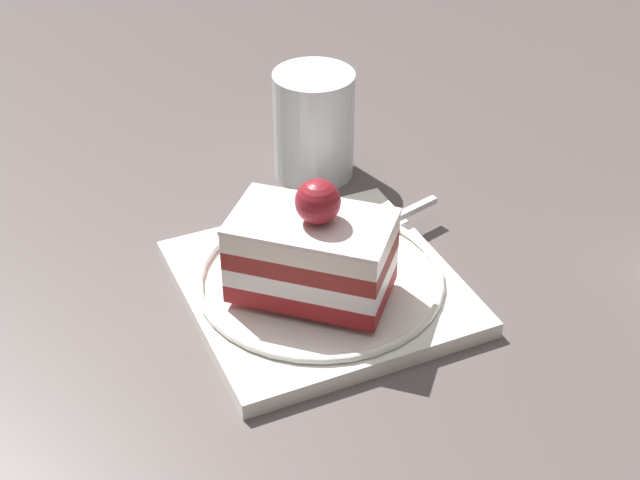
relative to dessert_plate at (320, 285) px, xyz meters
name	(u,v)px	position (x,y,z in m)	size (l,w,h in m)	color
ground_plane	(291,277)	(-0.02, 0.02, -0.01)	(2.40, 2.40, 0.00)	#554B49
dessert_plate	(320,285)	(0.00, 0.00, 0.00)	(0.21, 0.21, 0.02)	white
cake_slice	(312,252)	(-0.01, -0.01, 0.04)	(0.12, 0.11, 0.09)	maroon
fork	(376,228)	(0.06, 0.04, 0.01)	(0.11, 0.06, 0.00)	silver
drink_glass_far	(314,128)	(0.04, 0.16, 0.03)	(0.07, 0.07, 0.09)	silver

